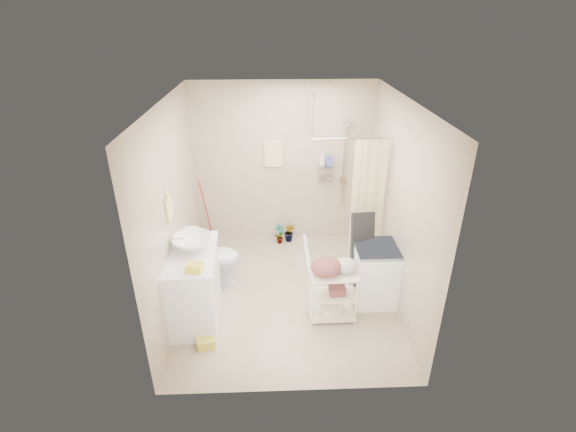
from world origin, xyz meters
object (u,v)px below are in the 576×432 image
toilet (212,257)px  laundry_rack (333,291)px  vanity (194,286)px  washing_machine (375,274)px

toilet → laundry_rack: bearing=-112.9°
vanity → laundry_rack: size_ratio=1.35×
vanity → washing_machine: bearing=3.5°
vanity → laundry_rack: 1.71m
vanity → washing_machine: 2.32m
vanity → toilet: vanity is taller
washing_machine → toilet: bearing=166.7°
washing_machine → laundry_rack: (-0.59, -0.34, -0.01)m
toilet → laundry_rack: size_ratio=1.00×
toilet → laundry_rack: same height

